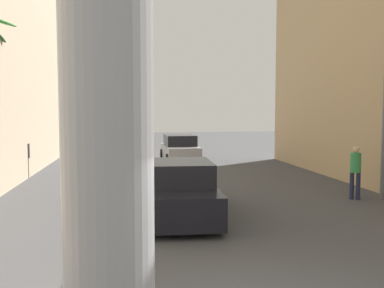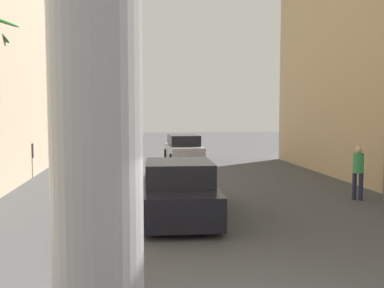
{
  "view_description": "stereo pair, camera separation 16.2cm",
  "coord_description": "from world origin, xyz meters",
  "px_view_note": "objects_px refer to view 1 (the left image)",
  "views": [
    {
      "loc": [
        -1.51,
        -4.78,
        2.9
      ],
      "look_at": [
        0.0,
        5.53,
        2.1
      ],
      "focal_mm": 40.0,
      "sensor_mm": 36.0,
      "label": 1
    },
    {
      "loc": [
        -1.34,
        -4.8,
        2.9
      ],
      "look_at": [
        0.0,
        5.53,
        2.1
      ],
      "focal_mm": 40.0,
      "sensor_mm": 36.0,
      "label": 2
    }
  ],
  "objects_px": {
    "pedestrian_mid_right": "(355,168)",
    "car_lead": "(178,191)",
    "car_far": "(180,149)",
    "pedestrian_far_left": "(26,155)",
    "street_lamp": "(374,71)"
  },
  "relations": [
    {
      "from": "pedestrian_mid_right",
      "to": "car_far",
      "type": "bearing_deg",
      "value": 112.05
    },
    {
      "from": "car_lead",
      "to": "pedestrian_far_left",
      "type": "distance_m",
      "value": 9.64
    },
    {
      "from": "pedestrian_far_left",
      "to": "street_lamp",
      "type": "bearing_deg",
      "value": -27.77
    },
    {
      "from": "street_lamp",
      "to": "car_lead",
      "type": "distance_m",
      "value": 7.46
    },
    {
      "from": "street_lamp",
      "to": "pedestrian_far_left",
      "type": "xyz_separation_m",
      "value": [
        -12.27,
        6.46,
        -3.18
      ]
    },
    {
      "from": "car_lead",
      "to": "car_far",
      "type": "xyz_separation_m",
      "value": [
        1.52,
        12.51,
        0.03
      ]
    },
    {
      "from": "pedestrian_mid_right",
      "to": "car_lead",
      "type": "bearing_deg",
      "value": -167.09
    },
    {
      "from": "street_lamp",
      "to": "car_lead",
      "type": "relative_size",
      "value": 1.36
    },
    {
      "from": "street_lamp",
      "to": "car_lead",
      "type": "height_order",
      "value": "street_lamp"
    },
    {
      "from": "car_far",
      "to": "pedestrian_far_left",
      "type": "bearing_deg",
      "value": -146.7
    },
    {
      "from": "car_lead",
      "to": "pedestrian_far_left",
      "type": "bearing_deg",
      "value": 126.9
    },
    {
      "from": "car_lead",
      "to": "car_far",
      "type": "height_order",
      "value": "same"
    },
    {
      "from": "pedestrian_far_left",
      "to": "pedestrian_mid_right",
      "type": "bearing_deg",
      "value": -28.17
    },
    {
      "from": "car_far",
      "to": "pedestrian_mid_right",
      "type": "xyz_separation_m",
      "value": [
        4.51,
        -11.13,
        0.3
      ]
    },
    {
      "from": "car_lead",
      "to": "street_lamp",
      "type": "bearing_deg",
      "value": 10.91
    }
  ]
}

